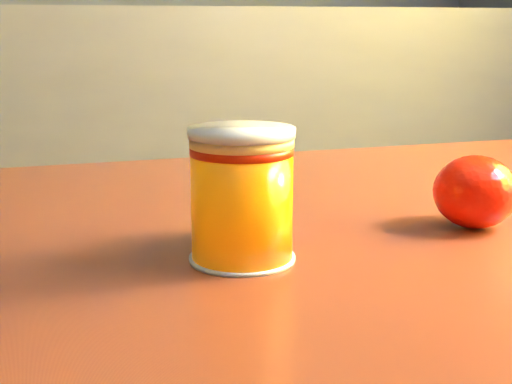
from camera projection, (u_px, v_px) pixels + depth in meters
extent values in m
cube|color=maroon|center=(349.00, 240.00, 0.61)|extent=(0.97, 0.70, 0.04)
cylinder|color=orange|center=(242.00, 204.00, 0.49)|extent=(0.07, 0.07, 0.08)
cylinder|color=#FFCC68|center=(242.00, 142.00, 0.48)|extent=(0.07, 0.07, 0.01)
cylinder|color=silver|center=(242.00, 134.00, 0.48)|extent=(0.07, 0.07, 0.00)
ellipsoid|color=red|center=(236.00, 207.00, 0.54)|extent=(0.08, 0.08, 0.06)
ellipsoid|color=red|center=(475.00, 192.00, 0.58)|extent=(0.08, 0.08, 0.06)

